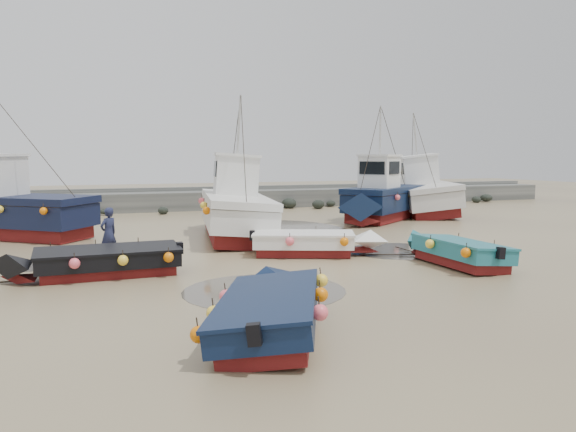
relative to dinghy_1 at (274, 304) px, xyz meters
name	(u,v)px	position (x,y,z in m)	size (l,w,h in m)	color
ground	(296,275)	(2.43, 4.79, -0.54)	(120.00, 120.00, 0.00)	tan
seawall	(172,201)	(2.47, 26.78, 0.09)	(60.00, 4.92, 1.50)	slate
puddle_a	(264,291)	(0.90, 3.26, -0.53)	(4.33, 4.33, 0.01)	#4E493F
puddle_b	(399,251)	(7.65, 7.42, -0.53)	(3.92, 3.92, 0.01)	#4E493F
puddle_c	(26,266)	(-5.18, 9.26, -0.53)	(3.54, 3.54, 0.01)	#4E493F
puddle_d	(281,229)	(5.82, 15.16, -0.53)	(6.02, 6.02, 0.01)	#4E493F
dinghy_1	(274,304)	(0.00, 0.00, 0.00)	(3.75, 6.24, 1.43)	maroon
dinghy_2	(453,248)	(7.84, 4.49, 0.01)	(2.12, 5.77, 1.43)	maroon
dinghy_4	(96,259)	(-3.15, 6.68, 0.00)	(6.49, 2.14, 1.43)	maroon
dinghy_5	(314,240)	(4.26, 7.66, 0.01)	(5.65, 3.23, 1.43)	maroon
cabin_boat_0	(4,207)	(-6.49, 16.72, 0.80)	(8.59, 7.50, 6.22)	maroon
cabin_boat_1	(233,207)	(2.91, 13.47, 0.77)	(4.28, 10.97, 6.22)	maroon
cabin_boat_2	(381,196)	(12.13, 16.37, 0.81)	(8.59, 6.88, 6.22)	maroon
cabin_boat_3	(424,192)	(16.66, 18.87, 0.79)	(5.94, 10.13, 6.22)	maroon
person	(109,259)	(-2.60, 9.57, -0.54)	(0.65, 0.43, 1.79)	#1D213D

